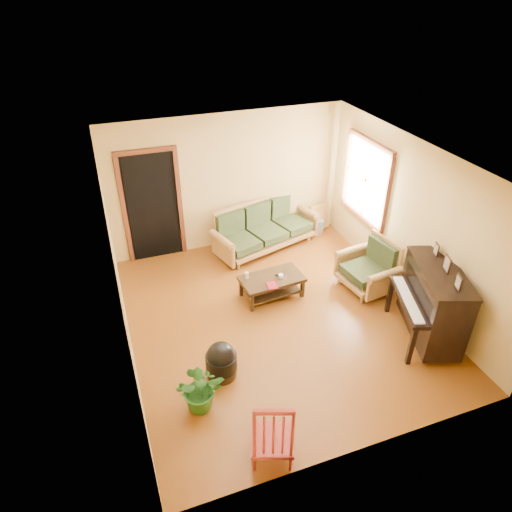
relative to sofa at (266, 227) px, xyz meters
name	(u,v)px	position (x,y,z in m)	size (l,w,h in m)	color
floor	(277,317)	(-0.60, -2.06, -0.45)	(5.00, 5.00, 0.00)	#5C2D0C
doorway	(153,208)	(-2.05, 0.42, 0.58)	(1.08, 0.16, 2.05)	black
window	(366,180)	(1.61, -0.76, 1.05)	(0.12, 1.36, 1.46)	white
sofa	(266,227)	(0.00, 0.00, 0.00)	(2.09, 0.88, 0.90)	#9E7039
coffee_table	(272,287)	(-0.47, -1.50, -0.26)	(1.04, 0.57, 0.38)	black
armchair	(367,266)	(1.12, -1.84, 0.00)	(0.85, 0.90, 0.90)	#9E7039
piano	(433,304)	(1.36, -3.20, 0.14)	(0.79, 1.34, 1.18)	black
footstool	(221,364)	(-1.76, -2.92, -0.24)	(0.43, 0.43, 0.41)	black
red_chair	(273,426)	(-1.55, -4.26, 0.05)	(0.46, 0.51, 0.99)	maroon
leaning_frame	(320,216)	(1.33, 0.33, -0.16)	(0.43, 0.10, 0.57)	gold
ceramic_crock	(319,226)	(1.28, 0.24, -0.33)	(0.19, 0.19, 0.24)	#375AA5
potted_plant	(201,388)	(-2.14, -3.34, -0.12)	(0.59, 0.51, 0.66)	#235B1A
book	(267,286)	(-0.64, -1.72, -0.06)	(0.16, 0.21, 0.02)	maroon
candle	(247,275)	(-0.87, -1.37, -0.02)	(0.06, 0.06, 0.11)	white
glass_jar	(281,276)	(-0.33, -1.55, -0.04)	(0.08, 0.08, 0.06)	white
remote	(280,275)	(-0.32, -1.48, -0.06)	(0.17, 0.04, 0.02)	black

